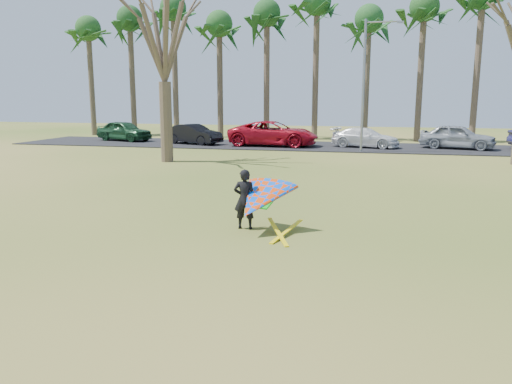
% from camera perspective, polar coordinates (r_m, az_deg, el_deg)
% --- Properties ---
extents(ground, '(100.00, 100.00, 0.00)m').
position_cam_1_polar(ground, '(10.80, -2.48, -7.70)').
color(ground, '#2F5913').
rests_on(ground, ground).
extents(parking_strip, '(46.00, 7.00, 0.06)m').
position_cam_1_polar(parking_strip, '(35.12, 8.75, 5.16)').
color(parking_strip, black).
rests_on(parking_strip, ground).
extents(palm_0, '(4.84, 4.84, 10.84)m').
position_cam_1_polar(palm_0, '(48.14, -18.63, 17.14)').
color(palm_0, '#4A3D2C').
rests_on(palm_0, ground).
extents(palm_1, '(4.84, 4.84, 11.54)m').
position_cam_1_polar(palm_1, '(46.29, -14.24, 18.49)').
color(palm_1, '#4E3F2E').
rests_on(palm_1, ground).
extents(palm_2, '(4.84, 4.84, 12.24)m').
position_cam_1_polar(palm_2, '(44.74, -9.45, 19.82)').
color(palm_2, '#46382A').
rests_on(palm_2, ground).
extents(palm_3, '(4.84, 4.84, 10.84)m').
position_cam_1_polar(palm_3, '(43.19, -4.23, 18.44)').
color(palm_3, '#4D402E').
rests_on(palm_3, ground).
extents(palm_4, '(4.84, 4.84, 11.54)m').
position_cam_1_polar(palm_4, '(42.28, 1.26, 19.57)').
color(palm_4, brown).
rests_on(palm_4, ground).
extents(palm_5, '(4.84, 4.84, 12.24)m').
position_cam_1_polar(palm_5, '(41.74, 7.00, 20.55)').
color(palm_5, '#453829').
rests_on(palm_5, ground).
extents(palm_6, '(4.84, 4.84, 10.84)m').
position_cam_1_polar(palm_6, '(41.25, 12.79, 18.58)').
color(palm_6, '#47382A').
rests_on(palm_6, ground).
extents(palm_7, '(4.84, 4.84, 11.54)m').
position_cam_1_polar(palm_7, '(41.47, 18.69, 19.20)').
color(palm_7, '#493C2C').
rests_on(palm_7, ground).
extents(bare_tree_left, '(6.60, 6.60, 9.70)m').
position_cam_1_polar(bare_tree_left, '(27.32, -10.59, 17.99)').
color(bare_tree_left, '#473A2A').
rests_on(bare_tree_left, ground).
extents(streetlight, '(2.28, 0.18, 8.00)m').
position_cam_1_polar(streetlight, '(31.87, 12.49, 12.45)').
color(streetlight, gray).
rests_on(streetlight, ground).
extents(car_0, '(4.86, 2.98, 1.54)m').
position_cam_1_polar(car_0, '(40.33, -14.84, 6.79)').
color(car_0, '#1C4626').
rests_on(car_0, parking_strip).
extents(car_1, '(4.56, 2.83, 1.42)m').
position_cam_1_polar(car_1, '(36.55, -7.12, 6.58)').
color(car_1, black).
rests_on(car_1, parking_strip).
extents(car_2, '(6.27, 3.05, 1.72)m').
position_cam_1_polar(car_2, '(34.88, 1.99, 6.70)').
color(car_2, '#AE0D1E').
rests_on(car_2, parking_strip).
extents(car_3, '(4.85, 2.96, 1.31)m').
position_cam_1_polar(car_3, '(34.67, 12.38, 6.10)').
color(car_3, white).
rests_on(car_3, parking_strip).
extents(car_4, '(5.04, 3.05, 1.60)m').
position_cam_1_polar(car_4, '(35.48, 22.03, 5.91)').
color(car_4, '#93989F').
rests_on(car_4, parking_strip).
extents(kite_flyer, '(2.13, 2.39, 2.02)m').
position_cam_1_polar(kite_flyer, '(12.74, 0.23, -0.89)').
color(kite_flyer, black).
rests_on(kite_flyer, ground).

